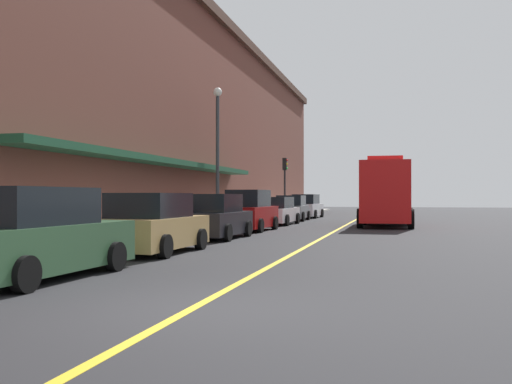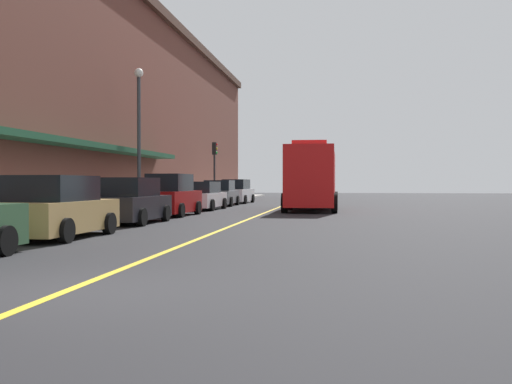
% 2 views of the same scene
% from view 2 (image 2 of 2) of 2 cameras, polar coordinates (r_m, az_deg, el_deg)
% --- Properties ---
extents(ground_plane, '(112.00, 112.00, 0.00)m').
position_cam_2_polar(ground_plane, '(33.01, 1.58, -1.74)').
color(ground_plane, '#232326').
extents(sidewalk_left, '(2.40, 70.00, 0.15)m').
position_cam_2_polar(sidewalk_left, '(34.28, -8.77, -1.53)').
color(sidewalk_left, '#ADA8A0').
rests_on(sidewalk_left, ground).
extents(lane_center_stripe, '(0.16, 70.00, 0.01)m').
position_cam_2_polar(lane_center_stripe, '(33.01, 1.58, -1.73)').
color(lane_center_stripe, gold).
rests_on(lane_center_stripe, ground).
extents(brick_building_left, '(9.44, 64.00, 12.46)m').
position_cam_2_polar(brick_building_left, '(35.57, -17.61, 8.48)').
color(brick_building_left, brown).
rests_on(brick_building_left, ground).
extents(parked_car_1, '(2.17, 4.36, 1.72)m').
position_cam_2_polar(parked_car_1, '(17.10, -18.79, -1.55)').
color(parked_car_1, '#A5844C').
rests_on(parked_car_1, ground).
extents(parked_car_2, '(2.09, 4.40, 1.71)m').
position_cam_2_polar(parked_car_2, '(22.45, -12.04, -0.96)').
color(parked_car_2, black).
rests_on(parked_car_2, ground).
extents(parked_car_3, '(2.08, 4.33, 1.92)m').
position_cam_2_polar(parked_car_3, '(27.34, -8.21, -0.44)').
color(parked_car_3, maroon).
rests_on(parked_car_3, ground).
extents(parked_car_4, '(2.12, 4.61, 1.58)m').
position_cam_2_polar(parked_car_4, '(33.22, -5.20, -0.43)').
color(parked_car_4, silver).
rests_on(parked_car_4, ground).
extents(parked_car_5, '(2.10, 4.24, 1.68)m').
position_cam_2_polar(parked_car_5, '(38.72, -3.49, -0.18)').
color(parked_car_5, '#595B60').
rests_on(parked_car_5, ground).
extents(parked_car_6, '(2.17, 4.83, 1.77)m').
position_cam_2_polar(parked_car_6, '(43.90, -1.88, -0.01)').
color(parked_car_6, silver).
rests_on(parked_car_6, ground).
extents(fire_truck, '(2.83, 8.03, 3.65)m').
position_cam_2_polar(fire_truck, '(32.54, 5.43, 1.28)').
color(fire_truck, red).
rests_on(fire_truck, ground).
extents(parking_meter_1, '(0.14, 0.18, 1.33)m').
position_cam_2_polar(parking_meter_1, '(26.22, -12.24, -0.13)').
color(parking_meter_1, '#4C4C51').
rests_on(parking_meter_1, sidewalk_left).
extents(street_lamp_left, '(0.44, 0.44, 6.94)m').
position_cam_2_polar(street_lamp_left, '(29.46, -11.25, 6.49)').
color(street_lamp_left, '#33383D').
rests_on(street_lamp_left, sidewalk_left).
extents(traffic_light_near, '(0.38, 0.36, 4.30)m').
position_cam_2_polar(traffic_light_near, '(42.93, -4.02, 3.08)').
color(traffic_light_near, '#232326').
rests_on(traffic_light_near, sidewalk_left).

